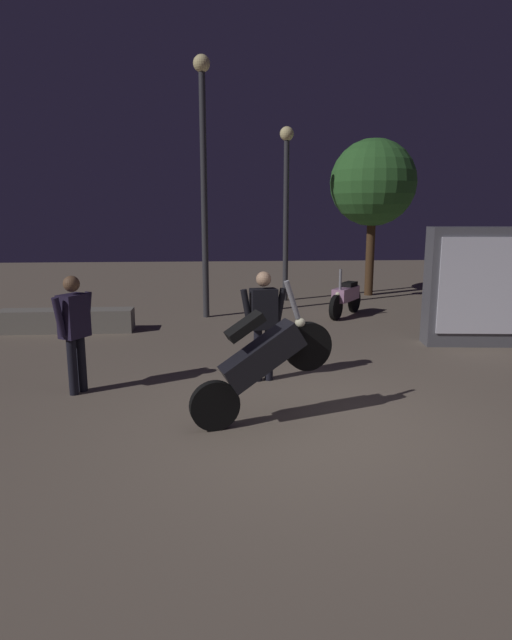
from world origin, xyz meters
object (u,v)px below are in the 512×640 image
at_px(person_bystander_far, 74,325).
at_px(kiosk_billboard, 472,287).
at_px(motorcycle_black_foreground, 262,361).
at_px(streetlamp_far, 203,158).
at_px(streetlamp_near, 286,191).
at_px(motorcycle_pink_parked_left, 346,297).
at_px(person_rider_beside, 264,317).

xyz_separation_m(person_bystander_far, kiosk_billboard, (6.37, 2.19, 0.13)).
height_order(motorcycle_black_foreground, person_bystander_far, motorcycle_black_foreground).
distance_m(person_bystander_far, streetlamp_far, 5.89).
bearing_deg(streetlamp_near, kiosk_billboard, -61.67).
bearing_deg(motorcycle_pink_parked_left, person_rider_beside, 9.25).
bearing_deg(person_rider_beside, motorcycle_pink_parked_left, 144.00).
bearing_deg(person_bystander_far, kiosk_billboard, -129.65).
xyz_separation_m(motorcycle_pink_parked_left, person_bystander_far, (-4.77, -4.97, 0.49)).
xyz_separation_m(person_rider_beside, streetlamp_near, (1.16, 6.87, 1.96)).
xyz_separation_m(motorcycle_black_foreground, streetlamp_far, (-0.76, 6.28, 2.73)).
xyz_separation_m(streetlamp_near, kiosk_billboard, (2.72, -5.04, -1.83)).
bearing_deg(streetlamp_far, person_bystander_far, -107.38).
relative_size(motorcycle_black_foreground, person_rider_beside, 1.05).
bearing_deg(person_bystander_far, motorcycle_pink_parked_left, -102.40).
distance_m(motorcycle_pink_parked_left, kiosk_billboard, 3.27).
relative_size(person_bystander_far, streetlamp_near, 0.35).
xyz_separation_m(person_bystander_far, streetlamp_far, (1.58, 5.06, 2.55)).
relative_size(motorcycle_black_foreground, motorcycle_pink_parked_left, 1.16).
height_order(motorcycle_pink_parked_left, kiosk_billboard, kiosk_billboard).
xyz_separation_m(motorcycle_black_foreground, person_rider_beside, (0.15, 1.58, 0.18)).
xyz_separation_m(streetlamp_far, kiosk_billboard, (4.78, -2.88, -2.43)).
relative_size(motorcycle_black_foreground, streetlamp_far, 0.29).
distance_m(streetlamp_far, kiosk_billboard, 6.09).
bearing_deg(person_rider_beside, streetlamp_far, -178.80).
bearing_deg(motorcycle_black_foreground, kiosk_billboard, 25.80).
distance_m(motorcycle_black_foreground, streetlamp_near, 8.81).
relative_size(motorcycle_black_foreground, kiosk_billboard, 0.78).
bearing_deg(kiosk_billboard, streetlamp_near, -56.26).
bearing_deg(streetlamp_far, kiosk_billboard, -31.00).
bearing_deg(streetlamp_far, person_rider_beside, -79.02).
bearing_deg(motorcycle_pink_parked_left, kiosk_billboard, 65.27).
xyz_separation_m(person_rider_beside, person_bystander_far, (-2.50, -0.36, 0.00)).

